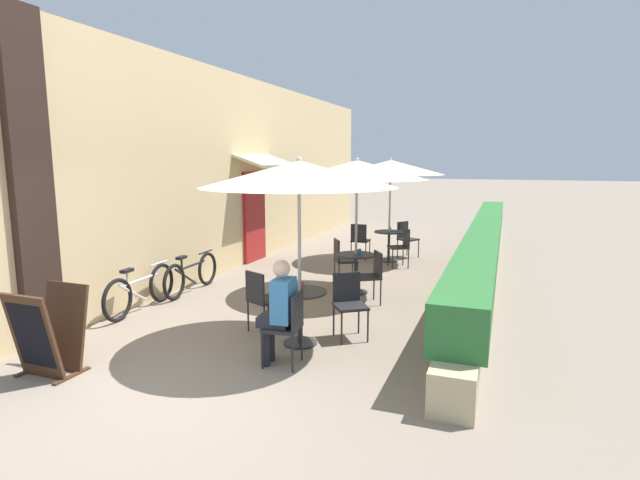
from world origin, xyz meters
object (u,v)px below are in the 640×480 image
patio_table_mid (356,266)px  menu_board (49,332)px  patio_umbrella_near (299,174)px  cafe_chair_near_back (349,300)px  coffee_cup_near (301,284)px  cafe_chair_mid_right (342,257)px  coffee_cup_far (390,229)px  bicycle_second (191,274)px  patio_umbrella_mid (357,170)px  cafe_chair_far_back (406,236)px  cafe_chair_mid_left (372,273)px  cafe_chair_far_left (360,238)px  cafe_chair_far_right (402,244)px  patio_table_near (300,308)px  seated_patron_near_right (279,308)px  bicycle_leaning (141,290)px  cafe_chair_near_left (262,296)px  patio_table_far (389,241)px  cafe_chair_near_right (288,323)px  patio_umbrella_far (391,167)px  coffee_cup_mid (359,252)px

patio_table_mid → menu_board: size_ratio=0.72×
patio_umbrella_near → cafe_chair_near_back: patio_umbrella_near is taller
coffee_cup_near → cafe_chair_mid_right: bearing=97.8°
coffee_cup_far → bicycle_second: coffee_cup_far is taller
patio_umbrella_mid → cafe_chair_far_back: bearing=86.7°
patio_umbrella_near → cafe_chair_mid_left: bearing=79.5°
cafe_chair_far_left → coffee_cup_near: bearing=-82.1°
coffee_cup_far → cafe_chair_far_right: bearing=-57.7°
patio_umbrella_near → patio_table_mid: 3.18m
patio_umbrella_near → cafe_chair_far_left: size_ratio=2.83×
cafe_chair_far_right → coffee_cup_near: bearing=146.1°
patio_table_near → coffee_cup_far: bearing=91.2°
patio_umbrella_mid → coffee_cup_far: bearing=91.5°
seated_patron_near_right → bicycle_leaning: seated_patron_near_right is taller
cafe_chair_near_left → cafe_chair_near_back: same height
patio_table_mid → bicycle_leaning: size_ratio=0.40×
patio_table_mid → bicycle_second: bearing=-160.5°
coffee_cup_near → coffee_cup_far: 5.64m
cafe_chair_far_left → cafe_chair_far_right: bearing=-23.7°
patio_table_mid → patio_table_far: same height
patio_table_far → bicycle_leaning: size_ratio=0.40×
bicycle_second → cafe_chair_far_back: bearing=53.9°
seated_patron_near_right → cafe_chair_mid_right: size_ratio=1.44×
cafe_chair_near_back → coffee_cup_far: size_ratio=9.67×
cafe_chair_near_right → patio_umbrella_mid: (-0.18, 3.36, 1.68)m
coffee_cup_near → coffee_cup_far: bearing=90.7°
patio_table_far → cafe_chair_far_back: size_ratio=0.81×
cafe_chair_near_back → seated_patron_near_right: bearing=31.6°
patio_umbrella_far → bicycle_second: patio_umbrella_far is taller
cafe_chair_far_left → cafe_chair_far_right: 1.20m
patio_umbrella_near → cafe_chair_mid_right: bearing=98.3°
cafe_chair_far_left → bicycle_leaning: (-2.11, -5.17, -0.17)m
coffee_cup_far → bicycle_leaning: size_ratio=0.05×
patio_umbrella_mid → cafe_chair_far_back: patio_umbrella_mid is taller
coffee_cup_near → cafe_chair_far_left: cafe_chair_far_left is taller
patio_umbrella_far → patio_table_near: bearing=-88.9°
bicycle_second → menu_board: 3.54m
coffee_cup_near → coffee_cup_mid: size_ratio=1.00×
cafe_chair_mid_left → cafe_chair_far_right: size_ratio=1.00×
patio_umbrella_near → cafe_chair_far_right: (0.30, 5.12, -1.68)m
patio_table_far → cafe_chair_far_left: 0.69m
seated_patron_near_right → cafe_chair_far_right: 5.82m
cafe_chair_near_right → coffee_cup_far: bearing=-3.2°
cafe_chair_near_left → patio_table_far: size_ratio=1.23×
patio_table_far → bicycle_leaning: bearing=-118.1°
cafe_chair_near_right → cafe_chair_mid_left: size_ratio=1.00×
cafe_chair_near_back → coffee_cup_near: size_ratio=9.67×
patio_umbrella_near → coffee_cup_near: patio_umbrella_near is taller
patio_umbrella_far → cafe_chair_near_left: bearing=-95.7°
patio_umbrella_mid → cafe_chair_far_back: 4.01m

